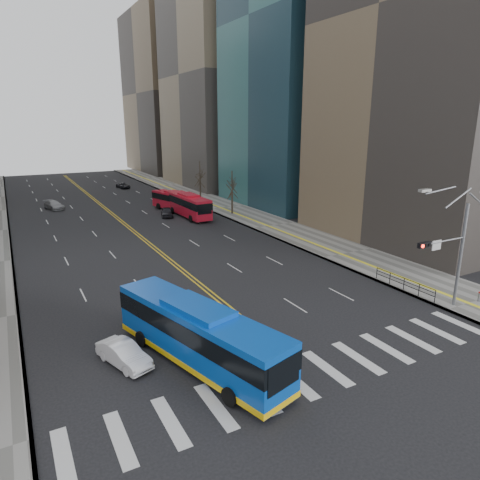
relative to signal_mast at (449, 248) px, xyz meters
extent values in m
plane|color=black|center=(-13.77, -2.00, -4.86)|extent=(220.00, 220.00, 0.00)
cube|color=#64635E|center=(3.73, 43.00, -4.78)|extent=(7.00, 130.00, 0.15)
cube|color=silver|center=(-26.77, -2.00, -4.85)|extent=(0.70, 4.00, 0.01)
cube|color=silver|center=(-24.40, -2.00, -4.85)|extent=(0.70, 4.00, 0.01)
cube|color=silver|center=(-22.04, -2.00, -4.85)|extent=(0.70, 4.00, 0.01)
cube|color=silver|center=(-19.67, -2.00, -4.85)|extent=(0.70, 4.00, 0.01)
cube|color=silver|center=(-17.31, -2.00, -4.85)|extent=(0.70, 4.00, 0.01)
cube|color=silver|center=(-14.95, -2.00, -4.85)|extent=(0.70, 4.00, 0.01)
cube|color=silver|center=(-12.58, -2.00, -4.85)|extent=(0.70, 4.00, 0.01)
cube|color=silver|center=(-10.22, -2.00, -4.85)|extent=(0.70, 4.00, 0.01)
cube|color=silver|center=(-7.86, -2.00, -4.85)|extent=(0.70, 4.00, 0.01)
cube|color=silver|center=(-5.49, -2.00, -4.85)|extent=(0.70, 4.00, 0.01)
cube|color=silver|center=(-3.13, -2.00, -4.85)|extent=(0.70, 4.00, 0.01)
cube|color=silver|center=(-0.77, -2.00, -4.85)|extent=(0.70, 4.00, 0.01)
cube|color=gold|center=(-13.97, 53.00, -4.85)|extent=(0.15, 100.00, 0.01)
cube|color=gold|center=(-13.57, 53.00, -4.85)|extent=(0.15, 100.00, 0.01)
cube|color=brown|center=(17.23, 16.00, 20.14)|extent=(20.00, 24.00, 50.00)
cube|color=#2E6568|center=(17.23, 42.00, 24.14)|extent=(20.00, 22.00, 58.00)
cube|color=gray|center=(16.23, 69.00, 18.14)|extent=(20.00, 26.00, 46.00)
cube|color=brown|center=(15.23, 101.00, 16.14)|extent=(18.00, 30.00, 42.00)
cylinder|color=gray|center=(1.43, 0.00, -0.86)|extent=(0.24, 0.24, 8.00)
cylinder|color=gray|center=(-0.82, 0.00, 0.64)|extent=(4.50, 0.12, 0.12)
cube|color=black|center=(-2.77, 0.00, 0.64)|extent=(1.10, 0.28, 0.38)
cylinder|color=#FF190C|center=(-3.12, -0.16, 0.64)|extent=(0.24, 0.08, 0.24)
cylinder|color=black|center=(-2.77, -0.16, 0.64)|extent=(0.24, 0.08, 0.24)
cylinder|color=black|center=(-2.42, -0.16, 0.64)|extent=(0.24, 0.08, 0.24)
cube|color=silver|center=(-1.47, 0.00, 0.44)|extent=(0.90, 0.06, 0.70)
cube|color=#999993|center=(-3.37, 0.00, 4.44)|extent=(0.90, 0.35, 0.18)
cube|color=black|center=(0.53, 4.00, -3.71)|extent=(0.04, 6.00, 0.04)
cylinder|color=black|center=(0.53, 1.00, -4.21)|extent=(0.06, 0.06, 1.00)
cylinder|color=black|center=(0.53, 2.50, -4.21)|extent=(0.06, 0.06, 1.00)
cylinder|color=black|center=(0.53, 4.00, -4.21)|extent=(0.06, 0.06, 1.00)
cylinder|color=black|center=(0.53, 5.50, -4.21)|extent=(0.06, 0.06, 1.00)
cylinder|color=black|center=(0.53, 7.00, -4.21)|extent=(0.06, 0.06, 1.00)
cylinder|color=gray|center=(3.73, -0.50, -4.36)|extent=(0.16, 0.16, 0.70)
cylinder|color=#B2140F|center=(3.73, -0.50, -3.98)|extent=(0.17, 0.17, 0.10)
cylinder|color=#2D231B|center=(2.23, 38.00, -3.11)|extent=(0.28, 0.28, 3.50)
cylinder|color=#2D231B|center=(2.23, 50.00, -2.98)|extent=(0.28, 0.28, 3.75)
cube|color=#0C4ABB|center=(-18.82, 2.00, -2.98)|extent=(5.97, 13.00, 3.05)
cube|color=black|center=(-18.82, 2.00, -2.40)|extent=(6.03, 13.04, 1.09)
cube|color=#0C4ABB|center=(-18.82, 2.00, -1.36)|extent=(3.24, 4.87, 0.40)
cube|color=yellow|center=(-18.82, 2.00, -4.31)|extent=(6.03, 13.04, 0.35)
cylinder|color=black|center=(-19.01, -2.29, -4.36)|extent=(0.56, 1.04, 1.00)
cylinder|color=black|center=(-16.45, -1.58, -4.36)|extent=(0.56, 1.04, 1.00)
cylinder|color=black|center=(-21.19, 5.58, -4.36)|extent=(0.56, 1.04, 1.00)
cylinder|color=black|center=(-18.63, 6.29, -4.36)|extent=(0.56, 1.04, 1.00)
cube|color=red|center=(-4.16, 39.61, -3.11)|extent=(2.76, 10.89, 2.80)
cube|color=black|center=(-4.16, 39.61, -2.55)|extent=(2.82, 10.91, 1.01)
cube|color=red|center=(-4.16, 39.61, -1.61)|extent=(2.07, 3.84, 0.40)
cylinder|color=black|center=(-5.30, 36.11, -4.36)|extent=(0.33, 1.01, 1.00)
cylinder|color=black|center=(-2.84, 36.18, -4.36)|extent=(0.33, 1.01, 1.00)
cylinder|color=black|center=(-5.49, 43.04, -4.36)|extent=(0.33, 1.01, 1.00)
cylinder|color=black|center=(-3.03, 43.11, -4.36)|extent=(0.33, 1.01, 1.00)
cube|color=red|center=(-4.45, 44.43, -3.25)|extent=(4.69, 10.11, 2.52)
cube|color=black|center=(-4.45, 44.43, -2.73)|extent=(4.76, 10.15, 0.92)
cube|color=red|center=(-4.45, 44.43, -1.89)|extent=(2.62, 3.80, 0.40)
cylinder|color=black|center=(-4.73, 41.09, -4.36)|extent=(0.55, 1.04, 1.00)
cylinder|color=black|center=(-2.56, 41.66, -4.36)|extent=(0.55, 1.04, 1.00)
cylinder|color=black|center=(-6.34, 47.19, -4.36)|extent=(0.55, 1.04, 1.00)
cylinder|color=black|center=(-4.18, 47.77, -4.36)|extent=(0.55, 1.04, 1.00)
imported|color=white|center=(-22.68, 4.00, -4.20)|extent=(2.65, 4.23, 1.32)
imported|color=black|center=(-7.01, 41.28, -4.18)|extent=(2.62, 4.26, 1.36)
imported|color=gray|center=(-21.14, 55.26, -4.17)|extent=(3.20, 5.07, 1.37)
imported|color=black|center=(-5.74, 72.59, -4.29)|extent=(2.47, 4.28, 1.12)
camera|label=1|loc=(-27.37, -18.60, 8.79)|focal=32.00mm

